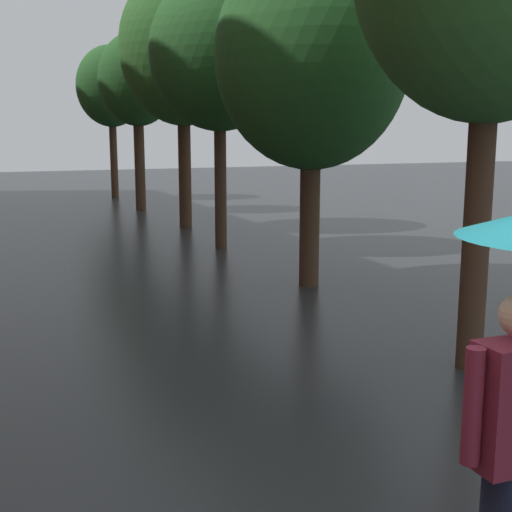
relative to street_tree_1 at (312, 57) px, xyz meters
The scene contains 5 objects.
street_tree_1 is the anchor object (origin of this frame).
street_tree_2 3.81m from the street_tree_1, 92.06° to the left, with size 2.79×2.79×5.47m.
street_tree_3 7.08m from the street_tree_1, 89.50° to the left, with size 3.06×3.06×6.26m.
street_tree_4 11.14m from the street_tree_1, 90.77° to the left, with size 2.31×2.31×5.30m.
street_tree_5 15.36m from the street_tree_1, 90.52° to the left, with size 2.44×2.44×5.38m.
Camera 1 is at (-1.92, -2.74, 2.42)m, focal length 47.42 mm.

